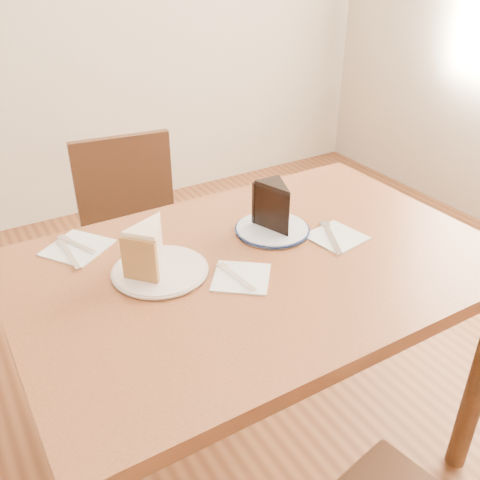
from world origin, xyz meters
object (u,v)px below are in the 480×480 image
table (258,292)px  plate_navy (272,229)px  chair_far (138,246)px  chocolate_cake (277,209)px  plate_cream (160,271)px  carrot_cake (152,247)px

table → plate_navy: 0.19m
chair_far → chocolate_cake: size_ratio=7.21×
plate_navy → chocolate_cake: size_ratio=1.67×
table → chair_far: size_ratio=1.42×
table → plate_cream: (-0.24, 0.07, 0.10)m
chair_far → carrot_cake: bearing=82.1°
chair_far → chocolate_cake: (0.20, -0.58, 0.35)m
table → plate_cream: bearing=162.7°
table → chocolate_cake: size_ratio=10.25×
carrot_cake → plate_navy: bearing=49.9°
carrot_cake → chocolate_cake: size_ratio=1.01×
chair_far → carrot_cake: (-0.16, -0.58, 0.35)m
table → plate_cream: plate_cream is taller
table → plate_navy: size_ratio=6.12×
table → plate_navy: bearing=43.5°
plate_navy → chocolate_cake: bearing=-51.5°
chair_far → plate_cream: bearing=83.3°
chocolate_cake → plate_cream: bearing=4.4°
table → plate_navy: (0.11, 0.11, 0.10)m
plate_cream → plate_navy: same height
table → carrot_cake: bearing=158.8°
carrot_cake → chocolate_cake: 0.36m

